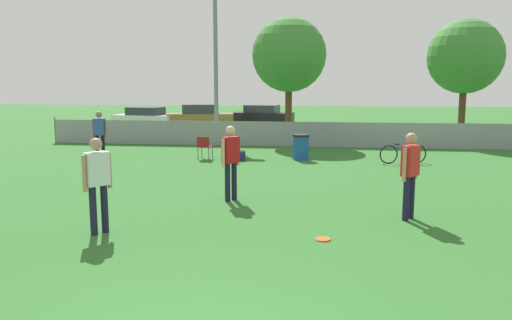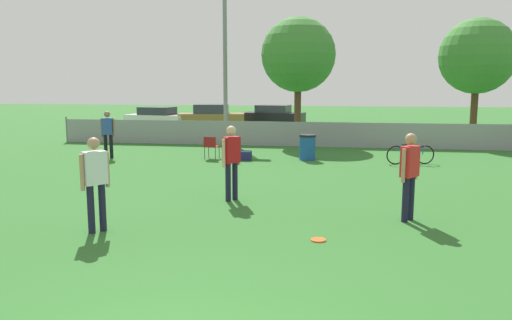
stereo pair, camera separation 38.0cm
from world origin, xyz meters
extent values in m
cube|color=gray|center=(0.00, 18.00, 0.55)|extent=(22.57, 0.03, 1.10)
cylinder|color=slate|center=(-11.29, 18.00, 0.61)|extent=(0.07, 0.07, 1.21)
cylinder|color=gray|center=(-3.87, 19.84, 3.52)|extent=(0.20, 0.20, 7.04)
cylinder|color=#4C331E|center=(-0.32, 19.61, 1.40)|extent=(0.32, 0.32, 2.81)
sphere|color=#3D7F33|center=(-0.32, 19.61, 4.11)|extent=(3.47, 3.47, 3.47)
cylinder|color=#4C331E|center=(7.86, 20.65, 1.37)|extent=(0.32, 0.32, 2.73)
sphere|color=#3D7F33|center=(7.86, 20.65, 4.03)|extent=(3.46, 3.46, 3.46)
cylinder|color=#191933|center=(-0.97, 7.20, 0.46)|extent=(0.13, 0.13, 0.91)
cylinder|color=#191933|center=(-0.84, 7.39, 0.46)|extent=(0.13, 0.13, 0.91)
cube|color=#B21419|center=(-0.91, 7.29, 1.22)|extent=(0.41, 0.47, 0.62)
sphere|color=#D8AD8C|center=(-0.91, 7.29, 1.68)|extent=(0.23, 0.23, 0.23)
cylinder|color=#D8AD8C|center=(-1.04, 7.09, 1.17)|extent=(0.08, 0.08, 0.67)
cylinder|color=#D8AD8C|center=(-0.77, 7.50, 1.17)|extent=(0.08, 0.08, 0.67)
cylinder|color=#191933|center=(-2.93, 4.28, 0.46)|extent=(0.13, 0.13, 0.91)
cylinder|color=#191933|center=(-2.80, 4.46, 0.46)|extent=(0.13, 0.13, 0.91)
cube|color=silver|center=(-2.87, 4.37, 1.22)|extent=(0.43, 0.46, 0.62)
sphere|color=tan|center=(-2.87, 4.37, 1.68)|extent=(0.23, 0.23, 0.23)
cylinder|color=tan|center=(-3.02, 4.18, 1.17)|extent=(0.08, 0.08, 0.67)
cylinder|color=tan|center=(-2.71, 4.56, 1.17)|extent=(0.08, 0.08, 0.67)
cylinder|color=#191933|center=(2.93, 6.02, 0.46)|extent=(0.13, 0.13, 0.91)
cylinder|color=#191933|center=(3.07, 6.20, 0.46)|extent=(0.13, 0.13, 0.91)
cube|color=red|center=(3.00, 6.11, 1.22)|extent=(0.42, 0.46, 0.62)
sphere|color=tan|center=(3.00, 6.11, 1.68)|extent=(0.23, 0.23, 0.23)
cylinder|color=tan|center=(2.86, 5.91, 1.17)|extent=(0.08, 0.08, 0.67)
cylinder|color=tan|center=(3.15, 6.31, 1.17)|extent=(0.08, 0.08, 0.67)
cylinder|color=black|center=(-6.81, 13.33, 0.44)|extent=(0.13, 0.13, 0.89)
cylinder|color=black|center=(-7.03, 13.32, 0.44)|extent=(0.13, 0.13, 0.89)
cube|color=#2D4C9E|center=(-6.92, 13.33, 1.19)|extent=(0.41, 0.25, 0.62)
sphere|color=#8C664C|center=(-6.92, 13.33, 1.65)|extent=(0.23, 0.23, 0.23)
cylinder|color=#8C664C|center=(-6.68, 13.34, 1.14)|extent=(0.08, 0.08, 0.67)
cylinder|color=#8C664C|center=(-7.15, 13.31, 1.14)|extent=(0.08, 0.08, 0.67)
cylinder|color=#E5591E|center=(1.26, 4.50, 0.01)|extent=(0.27, 0.27, 0.03)
torus|color=#E5591E|center=(1.26, 4.50, 0.01)|extent=(0.27, 0.27, 0.03)
cylinder|color=#333338|center=(-2.82, 14.00, 0.22)|extent=(0.02, 0.02, 0.44)
cylinder|color=#333338|center=(-3.24, 14.04, 0.22)|extent=(0.02, 0.02, 0.44)
cylinder|color=#333338|center=(-2.86, 13.58, 0.22)|extent=(0.02, 0.02, 0.44)
cylinder|color=#333338|center=(-3.28, 13.62, 0.22)|extent=(0.02, 0.02, 0.44)
cube|color=maroon|center=(-3.05, 13.81, 0.46)|extent=(0.52, 0.52, 0.03)
cube|color=maroon|center=(-3.07, 13.59, 0.65)|extent=(0.47, 0.07, 0.36)
torus|color=black|center=(3.57, 13.46, 0.33)|extent=(0.65, 0.20, 0.66)
torus|color=black|center=(4.58, 13.72, 0.33)|extent=(0.65, 0.20, 0.66)
cylinder|color=#195999|center=(4.07, 13.59, 0.50)|extent=(0.94, 0.27, 0.04)
cylinder|color=#195999|center=(3.85, 13.54, 0.50)|extent=(0.03, 0.03, 0.34)
cylinder|color=#195999|center=(4.50, 13.70, 0.50)|extent=(0.03, 0.03, 0.31)
cube|color=black|center=(3.85, 13.54, 0.69)|extent=(0.17, 0.10, 0.04)
cylinder|color=black|center=(4.50, 13.70, 0.65)|extent=(0.13, 0.43, 0.03)
cylinder|color=#194C99|center=(0.49, 14.06, 0.43)|extent=(0.58, 0.58, 0.85)
cylinder|color=black|center=(0.49, 14.06, 0.89)|extent=(0.61, 0.61, 0.08)
cube|color=navy|center=(-1.91, 13.64, 0.17)|extent=(0.73, 0.40, 0.33)
cube|color=black|center=(-1.91, 13.64, 0.35)|extent=(0.62, 0.04, 0.02)
cylinder|color=black|center=(-8.36, 26.52, 0.32)|extent=(0.67, 0.30, 0.64)
cylinder|color=black|center=(-8.65, 25.07, 0.32)|extent=(0.67, 0.30, 0.64)
cylinder|color=black|center=(-10.75, 26.99, 0.32)|extent=(0.67, 0.30, 0.64)
cylinder|color=black|center=(-11.04, 25.54, 0.32)|extent=(0.67, 0.30, 0.64)
cube|color=white|center=(-9.70, 26.03, 0.53)|extent=(4.19, 2.44, 0.64)
cube|color=#2D333D|center=(-9.70, 26.03, 1.09)|extent=(2.30, 1.87, 0.48)
cylinder|color=black|center=(-5.13, 27.33, 0.33)|extent=(0.67, 0.29, 0.65)
cylinder|color=black|center=(-4.87, 25.81, 0.33)|extent=(0.67, 0.29, 0.65)
cylinder|color=black|center=(-7.62, 26.92, 0.33)|extent=(0.67, 0.29, 0.65)
cylinder|color=black|center=(-7.37, 25.39, 0.33)|extent=(0.67, 0.29, 0.65)
cube|color=olive|center=(-6.25, 26.36, 0.57)|extent=(4.32, 2.42, 0.75)
cube|color=#2D333D|center=(-6.25, 26.36, 1.23)|extent=(2.35, 1.89, 0.56)
cylinder|color=black|center=(-1.31, 29.49, 0.34)|extent=(0.70, 0.30, 0.68)
cylinder|color=black|center=(-1.58, 27.99, 0.34)|extent=(0.70, 0.30, 0.68)
cylinder|color=black|center=(-3.79, 29.93, 0.34)|extent=(0.70, 0.30, 0.68)
cylinder|color=black|center=(-4.05, 28.43, 0.34)|extent=(0.70, 0.30, 0.68)
cube|color=black|center=(-2.68, 28.96, 0.55)|extent=(4.30, 2.42, 0.66)
cube|color=#2D333D|center=(-2.68, 28.96, 1.13)|extent=(2.35, 1.88, 0.50)
camera|label=1|loc=(1.17, -4.17, 2.76)|focal=35.00mm
camera|label=2|loc=(1.54, -4.12, 2.76)|focal=35.00mm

